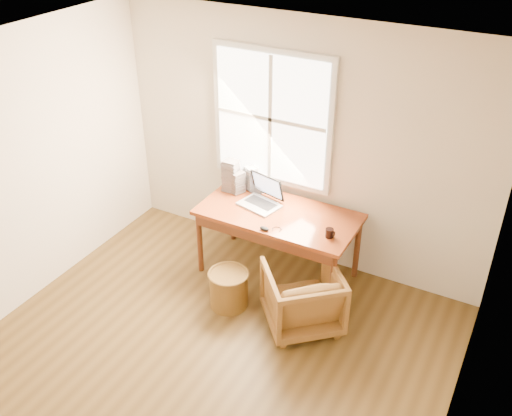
% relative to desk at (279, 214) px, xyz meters
% --- Properties ---
extents(room_shell, '(4.04, 4.54, 2.64)m').
position_rel_desk_xyz_m(room_shell, '(-0.02, -1.64, 0.59)').
color(room_shell, brown).
rests_on(room_shell, ground).
extents(desk, '(1.60, 0.80, 0.04)m').
position_rel_desk_xyz_m(desk, '(0.00, 0.00, 0.00)').
color(desk, brown).
rests_on(desk, room_shell).
extents(armchair, '(0.95, 0.95, 0.62)m').
position_rel_desk_xyz_m(armchair, '(0.54, -0.58, -0.42)').
color(armchair, brown).
rests_on(armchair, room_shell).
extents(wicker_stool, '(0.47, 0.47, 0.37)m').
position_rel_desk_xyz_m(wicker_stool, '(-0.19, -0.68, -0.54)').
color(wicker_stool, brown).
rests_on(wicker_stool, room_shell).
extents(laptop, '(0.52, 0.54, 0.32)m').
position_rel_desk_xyz_m(laptop, '(-0.23, 0.02, 0.18)').
color(laptop, '#B2B5BA').
rests_on(laptop, desk).
extents(mouse, '(0.10, 0.07, 0.03)m').
position_rel_desk_xyz_m(mouse, '(0.02, -0.34, 0.04)').
color(mouse, black).
rests_on(mouse, desk).
extents(coffee_mug, '(0.10, 0.10, 0.09)m').
position_rel_desk_xyz_m(coffee_mug, '(0.61, -0.16, 0.06)').
color(coffee_mug, black).
rests_on(coffee_mug, desk).
extents(cd_stack_a, '(0.17, 0.16, 0.26)m').
position_rel_desk_xyz_m(cd_stack_a, '(-0.48, 0.30, 0.15)').
color(cd_stack_a, silver).
rests_on(cd_stack_a, desk).
extents(cd_stack_b, '(0.20, 0.19, 0.24)m').
position_rel_desk_xyz_m(cd_stack_b, '(-0.59, 0.17, 0.14)').
color(cd_stack_b, '#28282E').
rests_on(cd_stack_b, desk).
extents(cd_stack_c, '(0.16, 0.14, 0.35)m').
position_rel_desk_xyz_m(cd_stack_c, '(-0.65, 0.18, 0.19)').
color(cd_stack_c, '#93939F').
rests_on(cd_stack_c, desk).
extents(cd_stack_d, '(0.16, 0.15, 0.18)m').
position_rel_desk_xyz_m(cd_stack_d, '(-0.38, 0.31, 0.11)').
color(cd_stack_d, silver).
rests_on(cd_stack_d, desk).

